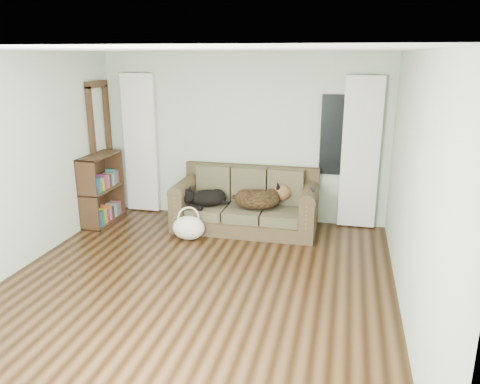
% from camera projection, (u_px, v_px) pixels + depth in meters
% --- Properties ---
extents(floor, '(5.00, 5.00, 0.00)m').
position_uv_depth(floor, '(194.00, 287.00, 5.35)').
color(floor, black).
rests_on(floor, ground).
extents(ceiling, '(5.00, 5.00, 0.00)m').
position_uv_depth(ceiling, '(187.00, 50.00, 4.61)').
color(ceiling, white).
rests_on(ceiling, ground).
extents(wall_back, '(4.50, 0.04, 2.60)m').
position_uv_depth(wall_back, '(243.00, 138.00, 7.32)').
color(wall_back, '#AEC3A9').
rests_on(wall_back, ground).
extents(wall_left, '(0.04, 5.00, 2.60)m').
position_uv_depth(wall_left, '(8.00, 166.00, 5.47)').
color(wall_left, '#AEC3A9').
rests_on(wall_left, ground).
extents(wall_right, '(0.04, 5.00, 2.60)m').
position_uv_depth(wall_right, '(413.00, 190.00, 4.49)').
color(wall_right, '#AEC3A9').
rests_on(wall_right, ground).
extents(curtain_left, '(0.55, 0.08, 2.25)m').
position_uv_depth(curtain_left, '(141.00, 144.00, 7.65)').
color(curtain_left, silver).
rests_on(curtain_left, ground).
extents(curtain_right, '(0.55, 0.08, 2.25)m').
position_uv_depth(curtain_right, '(360.00, 154.00, 6.89)').
color(curtain_right, silver).
rests_on(curtain_right, ground).
extents(window_pane, '(0.50, 0.03, 1.20)m').
position_uv_depth(window_pane, '(337.00, 135.00, 6.95)').
color(window_pane, black).
rests_on(window_pane, wall_back).
extents(door_casing, '(0.07, 0.60, 2.10)m').
position_uv_depth(door_casing, '(102.00, 153.00, 7.44)').
color(door_casing, black).
rests_on(door_casing, ground).
extents(sofa, '(2.12, 0.92, 0.87)m').
position_uv_depth(sofa, '(246.00, 200.00, 7.03)').
color(sofa, '#2F251B').
rests_on(sofa, floor).
extents(dog_black_lab, '(0.66, 0.53, 0.25)m').
position_uv_depth(dog_black_lab, '(205.00, 197.00, 7.07)').
color(dog_black_lab, black).
rests_on(dog_black_lab, sofa).
extents(dog_shepherd, '(0.78, 0.60, 0.32)m').
position_uv_depth(dog_shepherd, '(260.00, 199.00, 6.96)').
color(dog_shepherd, black).
rests_on(dog_shepherd, sofa).
extents(tv_remote, '(0.08, 0.17, 0.02)m').
position_uv_depth(tv_remote, '(313.00, 189.00, 6.60)').
color(tv_remote, black).
rests_on(tv_remote, sofa).
extents(tote_bag, '(0.55, 0.48, 0.34)m').
position_uv_depth(tote_bag, '(189.00, 229.00, 6.70)').
color(tote_bag, beige).
rests_on(tote_bag, floor).
extents(bookshelf, '(0.35, 0.88, 1.08)m').
position_uv_depth(bookshelf, '(102.00, 192.00, 7.30)').
color(bookshelf, black).
rests_on(bookshelf, floor).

